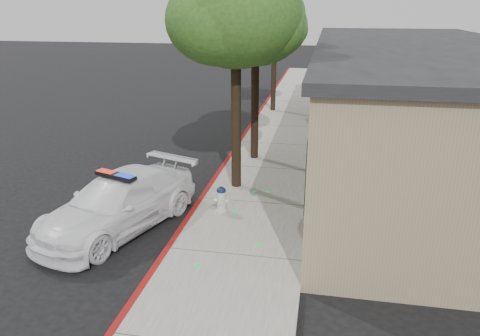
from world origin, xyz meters
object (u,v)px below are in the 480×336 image
police_car (118,203)px  street_tree_near (236,17)px  clapboard_building (413,100)px  street_tree_mid (256,21)px  street_tree_far (275,26)px  fire_hydrant (221,199)px

police_car → street_tree_near: bearing=71.3°
clapboard_building → street_tree_mid: (-5.69, -1.89, 2.84)m
clapboard_building → police_car: 11.58m
street_tree_near → street_tree_mid: bearing=87.9°
police_car → street_tree_far: size_ratio=0.91×
police_car → fire_hydrant: police_car is taller
police_car → street_tree_far: bearing=100.5°
clapboard_building → fire_hydrant: bearing=-130.7°
fire_hydrant → street_tree_mid: street_tree_mid is taller
street_tree_near → street_tree_far: size_ratio=1.17×
fire_hydrant → street_tree_far: (-0.11, 13.12, 3.94)m
clapboard_building → street_tree_far: street_tree_far is taller
clapboard_building → street_tree_near: bearing=-140.1°
street_tree_mid → street_tree_far: size_ratio=1.11×
clapboard_building → street_tree_near: (-5.80, -4.85, 3.04)m
police_car → fire_hydrant: size_ratio=7.14×
fire_hydrant → street_tree_mid: 6.63m
fire_hydrant → street_tree_mid: size_ratio=0.11×
clapboard_building → street_tree_near: street_tree_near is taller
street_tree_mid → street_tree_far: bearing=91.8°
police_car → street_tree_far: (2.32, 14.29, 3.75)m
fire_hydrant → street_tree_far: bearing=83.9°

